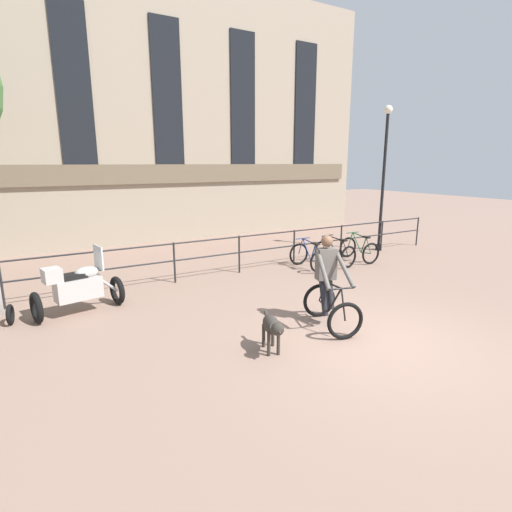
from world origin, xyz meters
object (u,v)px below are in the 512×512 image
object	(u,v)px
parked_bicycle_mid_left	(335,253)
parked_bicycle_mid_right	(359,249)
parked_bicycle_near_lamp	(309,257)
dog	(272,327)
street_lamp	(384,172)
parked_motorcycle	(77,287)
cyclist_with_bike	(329,286)

from	to	relation	value
parked_bicycle_mid_left	parked_bicycle_mid_right	xyz separation A→B (m)	(0.99, -0.00, 0.00)
parked_bicycle_near_lamp	parked_bicycle_mid_left	xyz separation A→B (m)	(0.99, 0.00, 0.00)
dog	street_lamp	size ratio (longest dim) A/B	0.19
parked_bicycle_mid_right	parked_bicycle_near_lamp	bearing A→B (deg)	3.29
parked_bicycle_mid_left	parked_bicycle_near_lamp	bearing A→B (deg)	-5.70
dog	parked_motorcycle	distance (m)	4.26
cyclist_with_bike	parked_bicycle_near_lamp	world-z (taller)	cyclist_with_bike
parked_bicycle_mid_right	street_lamp	bearing A→B (deg)	-152.45
parked_motorcycle	street_lamp	world-z (taller)	street_lamp
parked_bicycle_near_lamp	parked_bicycle_mid_right	world-z (taller)	same
parked_bicycle_near_lamp	parked_bicycle_mid_left	world-z (taller)	same
parked_bicycle_near_lamp	parked_bicycle_mid_left	bearing A→B (deg)	-177.26
dog	street_lamp	xyz separation A→B (m)	(7.48, 4.68, 2.25)
parked_motorcycle	cyclist_with_bike	bearing A→B (deg)	-138.73
parked_bicycle_near_lamp	parked_bicycle_mid_right	size ratio (longest dim) A/B	0.99
parked_bicycle_mid_right	dog	bearing A→B (deg)	37.42
dog	parked_bicycle_mid_left	xyz separation A→B (m)	(4.77, 3.90, -0.09)
parked_motorcycle	parked_bicycle_mid_right	bearing A→B (deg)	-98.65
parked_bicycle_mid_left	street_lamp	bearing A→B (deg)	-169.74
parked_motorcycle	street_lamp	size ratio (longest dim) A/B	0.37
cyclist_with_bike	parked_bicycle_near_lamp	distance (m)	4.13
parked_motorcycle	parked_bicycle_mid_left	distance (m)	7.23
dog	parked_motorcycle	xyz separation A→B (m)	(-2.45, 3.49, 0.11)
cyclist_with_bike	parked_bicycle_near_lamp	xyz separation A→B (m)	(2.23, 3.45, -0.41)
parked_bicycle_near_lamp	dog	bearing A→B (deg)	48.65
cyclist_with_bike	dog	size ratio (longest dim) A/B	1.88
cyclist_with_bike	parked_bicycle_mid_left	world-z (taller)	cyclist_with_bike
street_lamp	parked_bicycle_mid_left	bearing A→B (deg)	-164.04
cyclist_with_bike	parked_motorcycle	world-z (taller)	cyclist_with_bike
parked_motorcycle	parked_bicycle_mid_left	xyz separation A→B (m)	(7.22, 0.42, -0.20)
parked_bicycle_mid_left	cyclist_with_bike	bearing A→B (deg)	41.29
parked_bicycle_near_lamp	street_lamp	xyz separation A→B (m)	(3.70, 0.77, 2.34)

